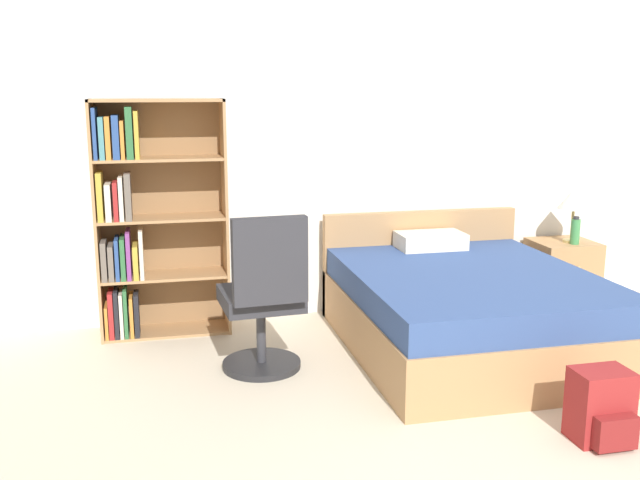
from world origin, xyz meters
The scene contains 8 objects.
wall_back centered at (0.00, 3.23, 1.30)m, with size 9.00×0.06×2.60m.
bookshelf centered at (-1.73, 2.98, 0.84)m, with size 0.91×0.33×1.67m.
bed centered at (0.37, 2.22, 0.28)m, with size 1.56×1.92×0.80m.
office_chair centered at (-1.03, 2.07, 0.48)m, with size 0.51×0.59×1.02m.
nightstand centered at (1.55, 2.94, 0.27)m, with size 0.48×0.46×0.53m.
table_lamp centered at (1.58, 2.90, 0.88)m, with size 0.25×0.25×0.44m.
water_bottle centered at (1.57, 2.83, 0.64)m, with size 0.07×0.07×0.22m.
backpack_red centered at (0.49, 0.83, 0.18)m, with size 0.28×0.28×0.37m.
Camera 1 is at (-1.62, -2.08, 1.74)m, focal length 40.00 mm.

